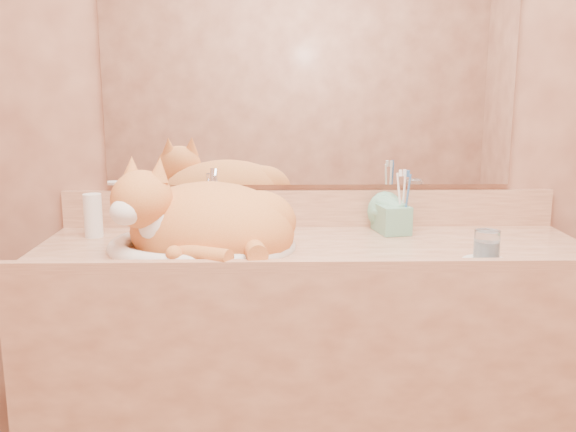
{
  "coord_description": "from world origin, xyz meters",
  "views": [
    {
      "loc": [
        -0.11,
        -1.07,
        1.31
      ],
      "look_at": [
        -0.07,
        0.7,
        0.94
      ],
      "focal_mm": 40.0,
      "sensor_mm": 36.0,
      "label": 1
    }
  ],
  "objects_px": {
    "water_glass": "(487,245)",
    "cat": "(201,219)",
    "soap_dispenser": "(400,205)",
    "toothbrush_cup": "(403,217)",
    "vanity_counter": "(312,382)",
    "sink_basin": "(202,220)"
  },
  "relations": [
    {
      "from": "water_glass",
      "to": "cat",
      "type": "bearing_deg",
      "value": 167.92
    },
    {
      "from": "water_glass",
      "to": "soap_dispenser",
      "type": "bearing_deg",
      "value": 119.66
    },
    {
      "from": "soap_dispenser",
      "to": "toothbrush_cup",
      "type": "height_order",
      "value": "soap_dispenser"
    },
    {
      "from": "vanity_counter",
      "to": "toothbrush_cup",
      "type": "height_order",
      "value": "toothbrush_cup"
    },
    {
      "from": "vanity_counter",
      "to": "water_glass",
      "type": "distance_m",
      "value": 0.68
    },
    {
      "from": "soap_dispenser",
      "to": "water_glass",
      "type": "bearing_deg",
      "value": -71.59
    },
    {
      "from": "soap_dispenser",
      "to": "water_glass",
      "type": "xyz_separation_m",
      "value": [
        0.17,
        -0.3,
        -0.05
      ]
    },
    {
      "from": "toothbrush_cup",
      "to": "water_glass",
      "type": "relative_size",
      "value": 1.56
    },
    {
      "from": "vanity_counter",
      "to": "soap_dispenser",
      "type": "distance_m",
      "value": 0.6
    },
    {
      "from": "toothbrush_cup",
      "to": "cat",
      "type": "bearing_deg",
      "value": -165.15
    },
    {
      "from": "sink_basin",
      "to": "soap_dispenser",
      "type": "height_order",
      "value": "soap_dispenser"
    },
    {
      "from": "vanity_counter",
      "to": "sink_basin",
      "type": "bearing_deg",
      "value": -176.4
    },
    {
      "from": "vanity_counter",
      "to": "water_glass",
      "type": "height_order",
      "value": "water_glass"
    },
    {
      "from": "vanity_counter",
      "to": "sink_basin",
      "type": "xyz_separation_m",
      "value": [
        -0.32,
        -0.02,
        0.51
      ]
    },
    {
      "from": "vanity_counter",
      "to": "soap_dispenser",
      "type": "relative_size",
      "value": 8.0
    },
    {
      "from": "sink_basin",
      "to": "cat",
      "type": "bearing_deg",
      "value": -80.59
    },
    {
      "from": "soap_dispenser",
      "to": "water_glass",
      "type": "height_order",
      "value": "soap_dispenser"
    },
    {
      "from": "sink_basin",
      "to": "soap_dispenser",
      "type": "distance_m",
      "value": 0.6
    },
    {
      "from": "vanity_counter",
      "to": "water_glass",
      "type": "xyz_separation_m",
      "value": [
        0.44,
        -0.2,
        0.47
      ]
    },
    {
      "from": "cat",
      "to": "sink_basin",
      "type": "bearing_deg",
      "value": 112.08
    },
    {
      "from": "vanity_counter",
      "to": "cat",
      "type": "distance_m",
      "value": 0.6
    },
    {
      "from": "vanity_counter",
      "to": "water_glass",
      "type": "relative_size",
      "value": 20.4
    }
  ]
}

